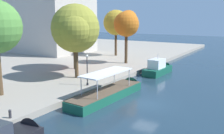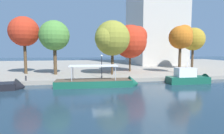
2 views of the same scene
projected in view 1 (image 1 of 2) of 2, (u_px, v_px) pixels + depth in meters
The scene contains 9 objects.
ground_plane at pixel (145, 104), 26.51m from camera, with size 220.00×220.00×0.00m, color #1E3342.
tour_boat_1 at pixel (111, 94), 28.84m from camera, with size 12.47×3.15×4.07m.
motor_yacht_2 at pixel (159, 69), 41.05m from camera, with size 7.64×2.63×4.10m.
mooring_bollard_0 at pixel (10, 113), 21.11m from camera, with size 0.25×0.25×0.76m.
lamp_post at pixel (87, 69), 31.11m from camera, with size 0.32×0.32×3.90m.
tree_1 at pixel (74, 28), 40.60m from camera, with size 7.34×7.26×10.16m.
tree_3 at pixel (127, 24), 45.80m from camera, with size 4.75×4.65×9.78m.
tree_4 at pixel (116, 23), 55.27m from camera, with size 5.55×5.55×10.13m.
tree_5 at pixel (74, 29), 34.23m from camera, with size 6.78×7.02×10.28m.
Camera 1 is at (-23.27, -10.43, 8.98)m, focal length 40.10 mm.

